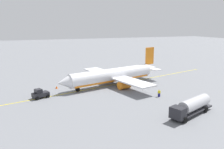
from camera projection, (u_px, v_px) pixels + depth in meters
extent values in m
plane|color=slate|center=(112.00, 85.00, 63.74)|extent=(400.00, 400.00, 0.00)
cylinder|color=white|center=(112.00, 75.00, 63.13)|extent=(25.65, 9.79, 3.66)
cube|color=orange|center=(112.00, 79.00, 63.34)|extent=(24.11, 8.80, 1.03)
cone|color=white|center=(64.00, 83.00, 55.13)|extent=(4.30, 4.28, 3.52)
cone|color=white|center=(151.00, 68.00, 71.44)|extent=(5.57, 4.23, 3.11)
cube|color=orange|center=(150.00, 56.00, 70.21)|extent=(3.19, 1.13, 5.20)
cube|color=white|center=(149.00, 68.00, 71.04)|extent=(4.38, 8.73, 0.24)
cube|color=white|center=(115.00, 76.00, 63.79)|extent=(11.41, 27.99, 0.36)
cylinder|color=orange|center=(124.00, 85.00, 59.47)|extent=(3.62, 2.82, 2.10)
cylinder|color=orange|center=(102.00, 77.00, 67.75)|extent=(3.62, 2.82, 2.10)
cylinder|color=#4C4C51|center=(78.00, 87.00, 57.49)|extent=(0.24, 0.24, 1.18)
cylinder|color=black|center=(78.00, 89.00, 57.62)|extent=(1.16, 0.66, 1.10)
cylinder|color=#4C4C51|center=(123.00, 82.00, 62.55)|extent=(0.24, 0.24, 1.18)
cylinder|color=black|center=(123.00, 84.00, 62.68)|extent=(1.16, 0.66, 1.10)
cylinder|color=#4C4C51|center=(112.00, 78.00, 66.69)|extent=(0.24, 0.24, 1.18)
cylinder|color=black|center=(112.00, 80.00, 66.82)|extent=(1.16, 0.66, 1.10)
cube|color=#2D2D33|center=(192.00, 111.00, 42.95)|extent=(10.94, 6.08, 0.30)
cube|color=#232328|center=(178.00, 113.00, 39.53)|extent=(2.71, 2.95, 2.00)
cube|color=black|center=(175.00, 112.00, 38.86)|extent=(0.85, 1.93, 0.90)
cylinder|color=silver|center=(195.00, 104.00, 43.06)|extent=(8.24, 4.92, 2.30)
cylinder|color=black|center=(185.00, 120.00, 39.11)|extent=(1.15, 0.71, 1.10)
cylinder|color=black|center=(173.00, 116.00, 40.94)|extent=(1.15, 0.71, 1.10)
cylinder|color=black|center=(206.00, 110.00, 43.87)|extent=(1.15, 0.71, 1.10)
cylinder|color=black|center=(194.00, 106.00, 45.70)|extent=(1.15, 0.71, 1.10)
cube|color=#232328|center=(41.00, 94.00, 52.46)|extent=(4.08, 3.16, 0.90)
cube|color=black|center=(38.00, 91.00, 51.94)|extent=(1.88, 2.00, 0.90)
cylinder|color=black|center=(44.00, 94.00, 54.13)|extent=(0.85, 0.57, 0.80)
cylinder|color=black|center=(48.00, 96.00, 52.69)|extent=(0.85, 0.57, 0.80)
cylinder|color=black|center=(33.00, 96.00, 52.43)|extent=(0.85, 0.57, 0.80)
cylinder|color=black|center=(37.00, 98.00, 50.98)|extent=(0.85, 0.57, 0.80)
cube|color=navy|center=(159.00, 95.00, 53.46)|extent=(0.43, 0.51, 0.85)
cube|color=yellow|center=(159.00, 92.00, 53.30)|extent=(0.49, 0.60, 0.60)
sphere|color=tan|center=(159.00, 90.00, 53.21)|extent=(0.24, 0.24, 0.24)
cone|color=#F2590F|center=(57.00, 87.00, 60.19)|extent=(0.64, 0.64, 0.71)
cube|color=yellow|center=(112.00, 85.00, 63.74)|extent=(76.24, 19.48, 0.01)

